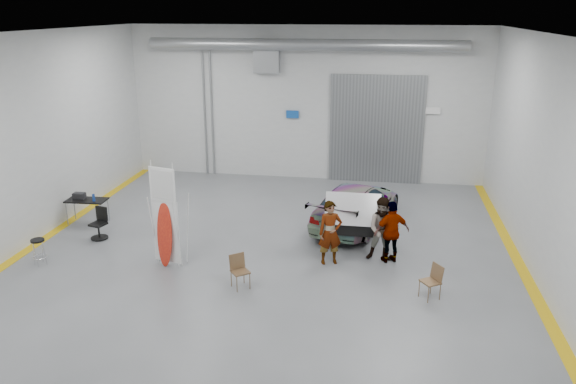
% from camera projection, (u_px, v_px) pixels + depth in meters
% --- Properties ---
extents(ground, '(16.00, 16.00, 0.00)m').
position_uv_depth(ground, '(265.00, 260.00, 15.43)').
color(ground, slate).
rests_on(ground, ground).
extents(room_shell, '(14.02, 16.18, 6.01)m').
position_uv_depth(room_shell, '(287.00, 100.00, 16.20)').
color(room_shell, '#B9BBBD').
rests_on(room_shell, ground).
extents(sedan_car, '(3.05, 4.89, 1.32)m').
position_uv_depth(sedan_car, '(356.00, 205.00, 17.79)').
color(sedan_car, white).
rests_on(sedan_car, ground).
extents(person_a, '(0.74, 0.61, 1.77)m').
position_uv_depth(person_a, '(330.00, 233.00, 14.99)').
color(person_a, olive).
rests_on(person_a, ground).
extents(person_b, '(0.88, 0.68, 1.79)m').
position_uv_depth(person_b, '(383.00, 229.00, 15.17)').
color(person_b, slate).
rests_on(person_b, ground).
extents(person_c, '(1.09, 0.81, 1.74)m').
position_uv_depth(person_c, '(392.00, 232.00, 15.08)').
color(person_c, '#965732').
rests_on(person_c, ground).
extents(surfboard_display, '(0.80, 0.37, 2.89)m').
position_uv_depth(surfboard_display, '(167.00, 225.00, 14.74)').
color(surfboard_display, white).
rests_on(surfboard_display, ground).
extents(folding_chair_near, '(0.56, 0.62, 0.85)m').
position_uv_depth(folding_chair_near, '(241.00, 278.00, 13.84)').
color(folding_chair_near, brown).
rests_on(folding_chair_near, ground).
extents(folding_chair_far, '(0.54, 0.65, 0.84)m').
position_uv_depth(folding_chair_far, '(430.00, 288.00, 13.33)').
color(folding_chair_far, brown).
rests_on(folding_chair_far, ground).
extents(shop_stool, '(0.38, 0.38, 0.74)m').
position_uv_depth(shop_stool, '(39.00, 252.00, 15.03)').
color(shop_stool, black).
rests_on(shop_stool, ground).
extents(work_table, '(1.29, 0.69, 1.03)m').
position_uv_depth(work_table, '(85.00, 199.00, 17.86)').
color(work_table, gray).
rests_on(work_table, ground).
extents(office_chair, '(0.51, 0.53, 0.95)m').
position_uv_depth(office_chair, '(99.00, 225.00, 16.77)').
color(office_chair, black).
rests_on(office_chair, ground).
extents(trunk_lid, '(1.54, 0.94, 0.04)m').
position_uv_depth(trunk_lid, '(353.00, 205.00, 15.68)').
color(trunk_lid, silver).
rests_on(trunk_lid, sedan_car).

